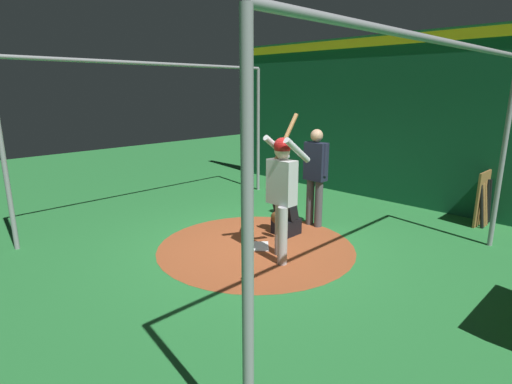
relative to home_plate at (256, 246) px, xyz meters
name	(u,v)px	position (x,y,z in m)	size (l,w,h in m)	color
ground_plane	(256,247)	(0.00, 0.00, -0.01)	(25.15, 25.15, 0.00)	#287A38
dirt_circle	(256,247)	(0.00, 0.00, -0.01)	(3.28, 3.28, 0.01)	#9E4C28
home_plate	(256,246)	(0.00, 0.00, 0.00)	(0.42, 0.42, 0.01)	white
batter	(282,186)	(0.07, 0.61, 1.15)	(0.68, 0.49, 2.21)	#B3B3B7
catcher	(285,215)	(-0.80, -0.06, 0.35)	(0.58, 0.40, 0.93)	black
umpire	(315,172)	(-1.57, 0.01, 1.04)	(0.23, 0.49, 1.85)	#4C4C51
back_wall	(388,119)	(-4.28, 0.00, 1.87)	(0.22, 9.15, 3.73)	#145133
cage_frame	(256,117)	(0.00, 0.00, 2.14)	(5.76, 5.58, 3.07)	gray
bat_rack	(486,199)	(-4.04, 2.28, 0.48)	(0.94, 0.18, 1.05)	olive
baseball_0	(244,277)	(0.96, 0.73, 0.03)	(0.07, 0.07, 0.07)	white
baseball_1	(248,229)	(-0.44, -0.65, 0.03)	(0.07, 0.07, 0.07)	white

